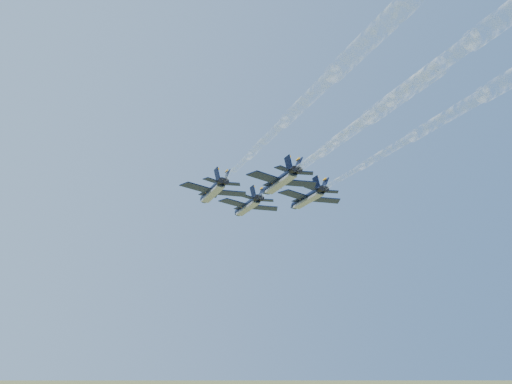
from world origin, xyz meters
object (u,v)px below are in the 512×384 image
jet_lead (247,206)px  jet_right (307,198)px  jet_left (212,191)px  jet_slot (280,182)px

jet_lead → jet_right: (6.58, -12.60, 0.00)m
jet_left → jet_lead: bearing=43.7°
jet_left → jet_slot: bearing=-49.0°
jet_slot → jet_lead: bearing=87.8°
jet_right → jet_left: bearing=177.4°
jet_slot → jet_left: bearing=131.0°
jet_lead → jet_slot: (-5.45, -20.24, 0.00)m
jet_right → jet_lead: bearing=130.5°
jet_lead → jet_right: same height
jet_lead → jet_slot: same height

